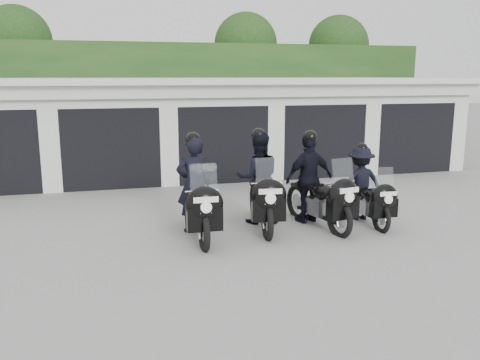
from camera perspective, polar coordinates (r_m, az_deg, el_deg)
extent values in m
plane|color=gray|center=(9.58, 5.65, -6.95)|extent=(80.00, 80.00, 0.00)
cube|color=silver|center=(17.37, -4.12, 6.19)|extent=(16.00, 6.00, 2.80)
cube|color=silver|center=(17.10, -4.06, 11.08)|extent=(16.40, 6.80, 0.16)
cube|color=silver|center=(14.12, -1.68, 10.05)|extent=(16.40, 0.12, 0.40)
cube|color=black|center=(14.64, -1.83, 0.12)|extent=(16.00, 0.06, 0.24)
cube|color=silver|center=(14.31, -20.53, 4.31)|extent=(0.50, 0.50, 2.80)
cube|color=black|center=(15.32, -14.30, 4.00)|extent=(2.60, 2.60, 2.20)
cube|color=silver|center=(14.15, -14.53, 9.08)|extent=(2.60, 0.50, 0.60)
cube|color=silver|center=(14.34, -8.08, 4.95)|extent=(0.50, 0.50, 2.80)
cube|color=black|center=(15.65, -2.86, 4.50)|extent=(2.60, 2.60, 2.20)
cube|color=silver|center=(14.52, -2.04, 9.50)|extent=(2.60, 0.50, 0.60)
cube|color=silver|center=(15.02, 3.79, 5.34)|extent=(0.50, 0.50, 2.80)
cube|color=black|center=(16.57, 7.72, 4.81)|extent=(2.60, 2.60, 2.20)
cube|color=silver|center=(15.50, 9.36, 9.49)|extent=(2.60, 0.50, 0.60)
cube|color=silver|center=(16.27, 14.25, 5.50)|extent=(0.50, 0.50, 2.80)
cube|color=black|center=(17.98, 16.92, 4.95)|extent=(2.60, 2.60, 2.20)
cube|color=silver|center=(17.00, 19.07, 9.19)|extent=(2.60, 0.50, 0.60)
cube|color=silver|center=(17.97, 22.97, 5.49)|extent=(0.50, 0.50, 2.80)
cube|color=#193C16|center=(21.26, -6.19, 9.18)|extent=(20.00, 2.00, 4.30)
sphere|color=#193C16|center=(22.77, -23.85, 14.11)|extent=(2.80, 2.80, 2.80)
cylinder|color=black|center=(22.77, -23.28, 7.21)|extent=(0.24, 0.24, 3.30)
sphere|color=#193C16|center=(23.38, 0.64, 14.99)|extent=(2.80, 2.80, 2.80)
cylinder|color=black|center=(23.38, 0.62, 8.24)|extent=(0.24, 0.24, 3.30)
sphere|color=#193C16|center=(24.95, 10.99, 14.57)|extent=(2.80, 2.80, 2.80)
cylinder|color=black|center=(24.96, 10.74, 8.26)|extent=(0.24, 0.24, 3.30)
torus|color=black|center=(9.09, -4.08, -5.74)|extent=(0.13, 0.79, 0.79)
torus|color=black|center=(10.57, -5.50, -3.27)|extent=(0.13, 0.79, 0.79)
cube|color=#9E9EA3|center=(9.82, -4.87, -3.95)|extent=(0.29, 0.60, 0.35)
cube|color=black|center=(9.85, -4.83, -4.96)|extent=(0.11, 1.41, 0.06)
ellipsoid|color=black|center=(9.56, -4.74, -2.12)|extent=(0.36, 0.63, 0.31)
cube|color=black|center=(10.00, -5.16, -1.38)|extent=(0.29, 0.60, 0.11)
ellipsoid|color=black|center=(8.87, -4.03, -2.77)|extent=(0.69, 0.37, 0.65)
cube|color=black|center=(8.93, -4.01, -4.31)|extent=(0.63, 0.25, 0.43)
cube|color=#B2BFC6|center=(8.80, -4.11, 0.01)|extent=(0.48, 0.13, 0.55)
cylinder|color=silver|center=(9.03, -4.28, -1.24)|extent=(0.61, 0.04, 0.03)
cube|color=white|center=(8.66, -3.84, -2.23)|extent=(0.43, 0.02, 0.10)
cube|color=white|center=(8.74, -3.86, -3.42)|extent=(0.19, 0.02, 0.11)
imported|color=black|center=(9.99, -5.19, -0.52)|extent=(0.70, 0.47, 1.90)
sphere|color=black|center=(9.84, -5.29, 4.55)|extent=(0.29, 0.29, 0.29)
torus|color=black|center=(9.66, 3.10, -4.65)|extent=(0.22, 0.80, 0.79)
torus|color=black|center=(11.15, 1.64, -2.41)|extent=(0.22, 0.80, 0.79)
cube|color=#9E9EA3|center=(10.41, 2.30, -3.01)|extent=(0.36, 0.63, 0.35)
cube|color=black|center=(10.43, 2.31, -3.97)|extent=(0.27, 1.41, 0.07)
ellipsoid|color=black|center=(10.14, 2.49, -1.25)|extent=(0.43, 0.67, 0.31)
cube|color=black|center=(10.59, 2.06, -0.58)|extent=(0.36, 0.63, 0.11)
ellipsoid|color=black|center=(9.45, 3.23, -1.82)|extent=(0.73, 0.45, 0.65)
cube|color=black|center=(9.51, 3.21, -3.28)|extent=(0.66, 0.32, 0.44)
cube|color=#B2BFC6|center=(9.39, 3.22, 0.81)|extent=(0.49, 0.19, 0.56)
cylinder|color=silver|center=(9.62, 3.00, -0.38)|extent=(0.61, 0.11, 0.03)
cube|color=white|center=(9.24, 3.45, -1.30)|extent=(0.43, 0.07, 0.10)
cube|color=white|center=(9.32, 3.39, -2.42)|extent=(0.20, 0.04, 0.11)
imported|color=black|center=(10.58, 2.05, 0.24)|extent=(1.01, 0.84, 1.91)
sphere|color=black|center=(10.44, 2.09, 5.06)|extent=(0.29, 0.29, 0.29)
torus|color=black|center=(9.99, 11.10, -4.35)|extent=(0.26, 0.78, 0.78)
torus|color=black|center=(11.21, 6.42, -2.45)|extent=(0.26, 0.78, 0.78)
cube|color=#9E9EA3|center=(10.59, 8.57, -2.94)|extent=(0.38, 0.63, 0.34)
cube|color=black|center=(10.61, 8.61, -3.85)|extent=(0.35, 1.37, 0.06)
ellipsoid|color=black|center=(10.36, 9.19, -1.22)|extent=(0.45, 0.67, 0.31)
cube|color=black|center=(10.72, 7.80, -0.63)|extent=(0.38, 0.63, 0.11)
ellipsoid|color=black|center=(9.80, 11.51, -1.67)|extent=(0.72, 0.47, 0.64)
cube|color=black|center=(9.86, 11.45, -3.05)|extent=(0.65, 0.35, 0.42)
cube|color=#B2BFC6|center=(9.74, 11.50, 0.81)|extent=(0.48, 0.21, 0.54)
cylinder|color=silver|center=(9.93, 10.82, -0.34)|extent=(0.59, 0.14, 0.03)
cube|color=white|center=(9.64, 12.19, -1.15)|extent=(0.42, 0.10, 0.10)
cube|color=white|center=(9.70, 12.02, -2.21)|extent=(0.19, 0.05, 0.11)
imported|color=black|center=(10.71, 7.76, 0.16)|extent=(1.19, 0.82, 1.86)
sphere|color=black|center=(10.57, 7.89, 4.80)|extent=(0.29, 0.29, 0.29)
torus|color=black|center=(10.49, 15.56, -4.08)|extent=(0.10, 0.66, 0.66)
torus|color=black|center=(11.59, 12.35, -2.43)|extent=(0.10, 0.66, 0.66)
cube|color=#9E9EA3|center=(11.03, 13.85, -2.87)|extent=(0.24, 0.50, 0.29)
cube|color=black|center=(11.05, 13.85, -3.62)|extent=(0.08, 1.18, 0.05)
ellipsoid|color=black|center=(10.83, 14.31, -1.49)|extent=(0.30, 0.52, 0.26)
cube|color=black|center=(11.16, 13.36, -0.96)|extent=(0.24, 0.50, 0.09)
ellipsoid|color=black|center=(10.32, 15.89, -1.91)|extent=(0.57, 0.30, 0.54)
cube|color=black|center=(10.37, 15.82, -3.03)|extent=(0.53, 0.20, 0.36)
cube|color=#B2BFC6|center=(10.27, 15.92, 0.09)|extent=(0.40, 0.11, 0.46)
cylinder|color=silver|center=(10.44, 15.44, -0.82)|extent=(0.51, 0.03, 0.03)
cube|color=white|center=(10.17, 16.36, -1.51)|extent=(0.36, 0.02, 0.08)
cube|color=white|center=(10.23, 16.23, -2.36)|extent=(0.16, 0.01, 0.09)
imported|color=black|center=(11.15, 13.34, -0.32)|extent=(1.03, 0.53, 1.59)
sphere|color=black|center=(11.02, 13.53, 3.47)|extent=(0.24, 0.24, 0.24)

